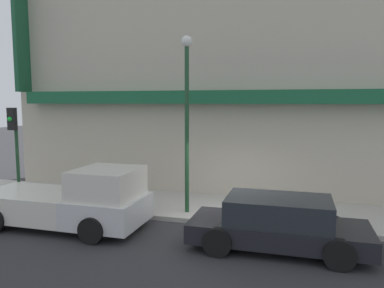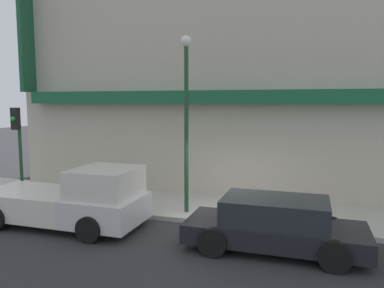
% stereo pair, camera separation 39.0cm
% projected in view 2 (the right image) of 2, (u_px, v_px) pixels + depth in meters
% --- Properties ---
extents(ground_plane, '(80.00, 80.00, 0.00)m').
position_uv_depth(ground_plane, '(221.00, 227.00, 11.35)').
color(ground_plane, '#2D2D30').
extents(sidewalk, '(36.00, 3.27, 0.15)m').
position_uv_depth(sidewalk, '(232.00, 210.00, 12.89)').
color(sidewalk, '#B7B2A8').
rests_on(sidewalk, ground).
extents(building, '(19.80, 3.80, 11.36)m').
position_uv_depth(building, '(249.00, 55.00, 15.21)').
color(building, '#BCB29E').
rests_on(building, ground).
extents(pickup_truck, '(5.12, 2.25, 1.86)m').
position_uv_depth(pickup_truck, '(72.00, 200.00, 11.34)').
color(pickup_truck, silver).
rests_on(pickup_truck, ground).
extents(parked_car, '(4.52, 2.03, 1.36)m').
position_uv_depth(parked_car, '(275.00, 224.00, 9.52)').
color(parked_car, black).
rests_on(parked_car, ground).
extents(fire_hydrant, '(0.18, 0.18, 0.71)m').
position_uv_depth(fire_hydrant, '(117.00, 195.00, 13.28)').
color(fire_hydrant, yellow).
rests_on(fire_hydrant, sidewalk).
extents(street_lamp, '(0.36, 0.36, 5.71)m').
position_uv_depth(street_lamp, '(186.00, 104.00, 12.02)').
color(street_lamp, '#1E4728').
rests_on(street_lamp, sidewalk).
extents(traffic_light, '(0.28, 0.42, 3.42)m').
position_uv_depth(traffic_light, '(18.00, 136.00, 13.75)').
color(traffic_light, '#1E4728').
rests_on(traffic_light, sidewalk).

